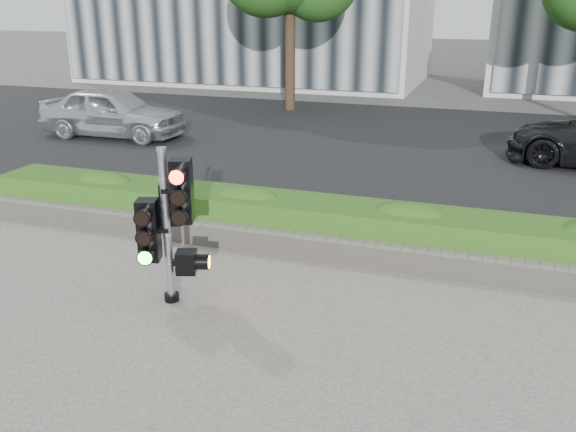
{
  "coord_description": "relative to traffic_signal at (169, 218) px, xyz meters",
  "views": [
    {
      "loc": [
        2.59,
        -6.4,
        3.78
      ],
      "look_at": [
        0.19,
        0.6,
        1.14
      ],
      "focal_mm": 38.0,
      "sensor_mm": 36.0,
      "label": 1
    }
  ],
  "objects": [
    {
      "name": "traffic_signal",
      "position": [
        0.0,
        0.0,
        0.0
      ],
      "size": [
        0.75,
        0.65,
        2.06
      ],
      "rotation": [
        0.0,
        0.0,
        0.32
      ],
      "color": "black",
      "rests_on": "sidewalk"
    },
    {
      "name": "road",
      "position": [
        1.18,
        10.05,
        -1.16
      ],
      "size": [
        60.0,
        13.0,
        0.02
      ],
      "primitive_type": "cube",
      "color": "black",
      "rests_on": "ground"
    },
    {
      "name": "car_silver",
      "position": [
        -6.63,
        8.48,
        -0.44
      ],
      "size": [
        4.21,
        1.76,
        1.42
      ],
      "primitive_type": "imported",
      "rotation": [
        0.0,
        0.0,
        1.59
      ],
      "color": "silver",
      "rests_on": "road"
    },
    {
      "name": "hedge",
      "position": [
        1.18,
        2.6,
        -0.8
      ],
      "size": [
        12.0,
        1.0,
        0.68
      ],
      "primitive_type": "cube",
      "color": "#50952D",
      "rests_on": "sidewalk"
    },
    {
      "name": "stone_wall",
      "position": [
        1.18,
        1.95,
        -0.97
      ],
      "size": [
        12.0,
        0.32,
        0.34
      ],
      "primitive_type": "cube",
      "color": "gray",
      "rests_on": "sidewalk"
    },
    {
      "name": "ground",
      "position": [
        1.18,
        0.05,
        -1.17
      ],
      "size": [
        120.0,
        120.0,
        0.0
      ],
      "primitive_type": "plane",
      "color": "#51514C",
      "rests_on": "ground"
    },
    {
      "name": "curb",
      "position": [
        1.18,
        3.2,
        -1.11
      ],
      "size": [
        60.0,
        0.25,
        0.12
      ],
      "primitive_type": "cube",
      "color": "gray",
      "rests_on": "ground"
    }
  ]
}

